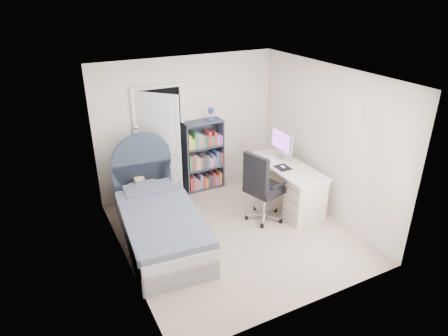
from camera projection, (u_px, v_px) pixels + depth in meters
name	position (u px, v px, depth m)	size (l,w,h in m)	color
room_shell	(235.00, 161.00, 5.85)	(3.50, 3.70, 2.60)	gray
door	(160.00, 146.00, 6.96)	(0.92, 0.62, 2.06)	black
bed	(159.00, 221.00, 6.08)	(1.26, 2.35, 1.39)	gray
nightstand	(142.00, 188.00, 6.85)	(0.44, 0.44, 0.64)	tan
floor_lamp	(137.00, 173.00, 6.91)	(0.22, 0.22, 1.51)	silver
bookcase	(203.00, 158.00, 7.52)	(0.75, 0.32, 1.59)	#3A404F
desk	(286.00, 183.00, 7.02)	(0.63, 1.58, 1.30)	beige
office_chair	(261.00, 185.00, 6.42)	(0.67, 0.69, 1.22)	silver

